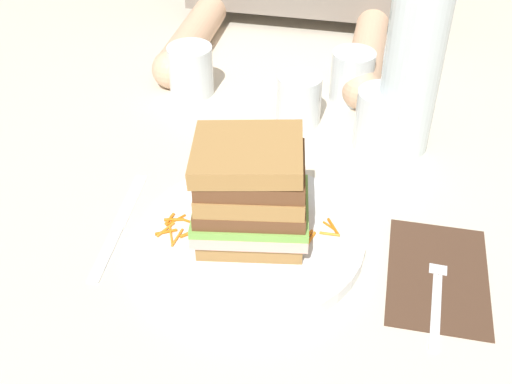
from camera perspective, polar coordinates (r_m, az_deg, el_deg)
The scene contains 25 objects.
ground_plane at distance 0.77m, azimuth 0.38°, elevation -4.63°, with size 3.00×3.00×0.00m, color beige.
main_plate at distance 0.76m, azimuth -0.48°, elevation -4.24°, with size 0.27×0.27×0.02m, color white.
sandwich at distance 0.72m, azimuth -0.55°, elevation -0.18°, with size 0.15×0.13×0.13m.
carrot_shred_0 at distance 0.76m, azimuth -7.00°, elevation -4.03°, with size 0.00×0.00×0.03m, color orange.
carrot_shred_1 at distance 0.77m, azimuth -8.03°, elevation -3.32°, with size 0.00×0.00×0.03m, color orange.
carrot_shred_2 at distance 0.78m, azimuth -7.75°, elevation -2.55°, with size 0.00×0.00×0.02m, color orange.
carrot_shred_3 at distance 0.76m, azimuth -7.56°, elevation -3.76°, with size 0.00×0.00×0.03m, color orange.
carrot_shred_4 at distance 0.78m, azimuth -7.16°, elevation -2.54°, with size 0.00×0.00×0.03m, color orange.
carrot_shred_5 at distance 0.78m, azimuth -7.24°, elevation -2.33°, with size 0.00×0.00×0.02m, color orange.
carrot_shred_6 at distance 0.76m, azimuth -5.84°, elevation -3.61°, with size 0.00×0.00×0.03m, color orange.
carrot_shred_7 at distance 0.76m, azimuth -7.99°, elevation -3.53°, with size 0.00×0.00×0.03m, color orange.
carrot_shred_8 at distance 0.77m, azimuth -5.83°, elevation -2.73°, with size 0.00×0.00×0.02m, color orange.
carrot_shred_9 at distance 0.76m, azimuth 6.56°, elevation -3.72°, with size 0.00×0.00×0.02m, color orange.
carrot_shred_10 at distance 0.75m, azimuth 4.65°, elevation -3.90°, with size 0.00×0.00×0.02m, color orange.
carrot_shred_11 at distance 0.77m, azimuth 6.83°, elevation -3.03°, with size 0.00×0.00×0.03m, color orange.
carrot_shred_12 at distance 0.75m, azimuth 4.82°, elevation -4.27°, with size 0.00×0.00×0.03m, color orange.
carrot_shred_13 at distance 0.77m, azimuth 6.50°, elevation -3.00°, with size 0.00×0.00×0.02m, color orange.
napkin_dark at distance 0.76m, azimuth 15.83°, elevation -7.06°, with size 0.11×0.17×0.00m, color #4C3323.
fork at distance 0.74m, azimuth 15.81°, elevation -8.09°, with size 0.02×0.17×0.00m.
knife at distance 0.81m, azimuth -12.15°, elevation -3.04°, with size 0.03×0.20×0.00m.
juice_glass at distance 0.93m, azimuth 11.02°, elevation 5.98°, with size 0.07×0.07×0.09m.
water_bottle at distance 0.88m, azimuth 13.92°, elevation 12.00°, with size 0.08×0.08×0.33m.
empty_tumbler_0 at distance 0.97m, azimuth 3.86°, elevation 8.20°, with size 0.07×0.07×0.08m, color silver.
empty_tumbler_1 at distance 1.05m, azimuth -5.80°, elevation 10.72°, with size 0.07×0.07×0.08m, color silver.
empty_tumbler_2 at distance 1.04m, azimuth 8.53°, elevation 10.12°, with size 0.07×0.07×0.08m, color silver.
Camera 1 is at (0.11, -0.55, 0.53)m, focal length 45.10 mm.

